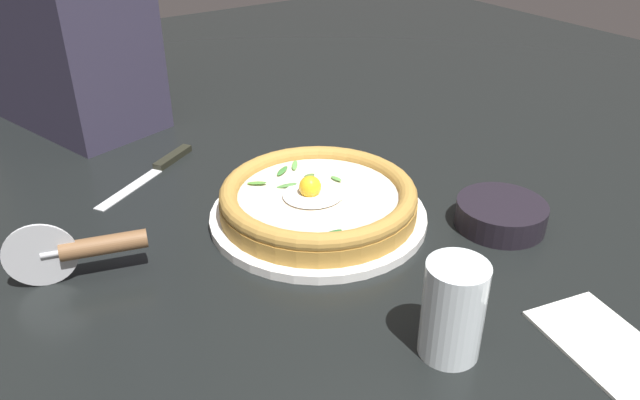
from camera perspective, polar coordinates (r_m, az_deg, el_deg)
The scene contains 8 objects.
ground_plane at distance 0.83m, azimuth -0.58°, elevation -2.85°, with size 2.40×2.40×0.03m, color black.
pizza_plate at distance 0.82m, azimuth 0.00°, elevation -1.58°, with size 0.29×0.29×0.01m, color white.
pizza at distance 0.81m, azimuth -0.02°, elevation 0.05°, with size 0.26×0.26×0.06m.
side_bowl at distance 0.84m, azimuth 16.37°, elevation -1.29°, with size 0.12×0.12×0.03m, color black.
pizza_cutter at distance 0.75m, azimuth -20.88°, elevation -4.18°, with size 0.15×0.05×0.08m.
table_knife at distance 0.99m, azimuth -14.56°, elevation 3.03°, with size 0.19×0.13×0.01m.
drinking_glass at distance 0.61m, azimuth 12.12°, elevation -10.45°, with size 0.06×0.06×0.10m.
folded_napkin at distance 0.69m, azimuth 24.84°, elevation -11.90°, with size 0.14×0.09×0.01m, color white.
Camera 1 is at (-0.38, -0.59, 0.43)m, focal length 34.62 mm.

